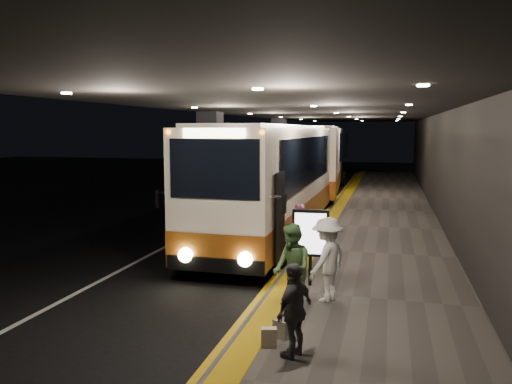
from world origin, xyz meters
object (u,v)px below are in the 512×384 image
at_px(bag_plain, 269,337).
at_px(info_sign, 311,235).
at_px(passenger_waiting_grey, 295,310).
at_px(stanchion_post, 304,242).
at_px(coach_second, 318,162).
at_px(coach_main, 273,185).
at_px(passenger_waiting_green, 292,269).
at_px(passenger_waiting_white, 327,259).
at_px(bag_polka, 280,330).
at_px(passenger_boarding, 301,233).

xyz_separation_m(bag_plain, info_sign, (0.15, 3.45, 1.04)).
xyz_separation_m(passenger_waiting_grey, stanchion_post, (-0.81, 5.77, -0.22)).
relative_size(passenger_waiting_grey, bag_plain, 4.77).
relative_size(coach_second, bag_plain, 38.29).
distance_m(coach_main, passenger_waiting_grey, 9.75).
bearing_deg(coach_main, info_sign, -68.33).
xyz_separation_m(coach_second, passenger_waiting_green, (2.30, -20.08, -0.79)).
distance_m(coach_main, passenger_waiting_green, 7.84).
bearing_deg(info_sign, passenger_waiting_green, -97.65).
relative_size(passenger_waiting_green, passenger_waiting_white, 1.00).
bearing_deg(bag_plain, passenger_waiting_white, 75.63).
xyz_separation_m(coach_main, passenger_waiting_green, (2.14, -7.51, -0.78)).
height_order(passenger_waiting_grey, bag_plain, passenger_waiting_grey).
bearing_deg(bag_polka, coach_second, 96.29).
distance_m(bag_plain, stanchion_post, 5.55).
bearing_deg(passenger_waiting_grey, stanchion_post, -150.02).
height_order(passenger_waiting_green, passenger_waiting_grey, passenger_waiting_green).
height_order(passenger_boarding, bag_plain, passenger_boarding).
bearing_deg(passenger_waiting_grey, coach_second, -150.93).
distance_m(coach_second, passenger_waiting_green, 20.22).
xyz_separation_m(passenger_waiting_white, info_sign, (-0.50, 0.92, 0.31)).
bearing_deg(passenger_waiting_green, bag_polka, -30.27).
distance_m(passenger_boarding, passenger_waiting_white, 3.10).
distance_m(coach_main, bag_polka, 9.16).
relative_size(passenger_waiting_green, passenger_waiting_grey, 1.16).
xyz_separation_m(passenger_waiting_white, bag_plain, (-0.65, -2.52, -0.73)).
bearing_deg(bag_plain, stanchion_post, 93.43).
height_order(coach_second, passenger_waiting_grey, coach_second).
relative_size(coach_second, info_sign, 6.91).
relative_size(coach_second, passenger_boarding, 7.63).
bearing_deg(bag_polka, passenger_boarding, 96.02).
height_order(coach_second, passenger_boarding, coach_second).
xyz_separation_m(passenger_boarding, bag_polka, (0.54, -5.08, -0.64)).
bearing_deg(bag_polka, passenger_waiting_green, 92.32).
xyz_separation_m(passenger_waiting_green, bag_plain, (-0.07, -1.63, -0.73)).
bearing_deg(bag_polka, info_sign, 89.43).
distance_m(coach_second, passenger_boarding, 16.39).
bearing_deg(coach_second, passenger_waiting_white, -85.22).
height_order(passenger_waiting_white, bag_plain, passenger_waiting_white).
bearing_deg(passenger_waiting_white, bag_plain, 9.39).
distance_m(bag_polka, info_sign, 3.25).
xyz_separation_m(coach_main, passenger_waiting_white, (2.72, -6.61, -0.78)).
distance_m(passenger_waiting_green, info_sign, 1.85).
bearing_deg(coach_second, info_sign, -86.32).
bearing_deg(passenger_boarding, info_sign, 178.81).
distance_m(coach_second, info_sign, 18.42).
bearing_deg(passenger_waiting_green, info_sign, 144.83).
relative_size(passenger_boarding, passenger_waiting_green, 0.91).
bearing_deg(passenger_boarding, bag_plain, 167.32).
relative_size(passenger_boarding, passenger_waiting_grey, 1.05).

